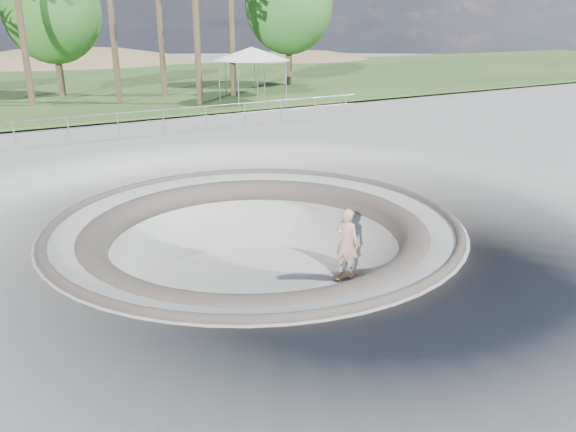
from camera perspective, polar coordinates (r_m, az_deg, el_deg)
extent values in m
plane|color=#A7A7A2|center=(14.16, -3.35, -0.52)|extent=(180.00, 180.00, 0.00)
torus|color=#A7A7A2|center=(14.95, -3.21, -7.77)|extent=(14.00, 14.00, 4.00)
cylinder|color=#A7A7A2|center=(14.92, -3.21, -7.60)|extent=(6.60, 6.60, 0.10)
torus|color=#4C453C|center=(14.17, -3.35, -0.60)|extent=(10.24, 10.24, 0.24)
torus|color=#4C453C|center=(14.32, -3.32, -2.22)|extent=(8.91, 8.91, 0.81)
cube|color=#334F1F|center=(46.42, -24.35, 11.77)|extent=(180.00, 36.00, 0.12)
ellipsoid|color=brown|center=(74.25, -20.40, 8.02)|extent=(61.60, 44.00, 28.60)
ellipsoid|color=brown|center=(76.65, 1.17, 11.39)|extent=(42.00, 30.00, 19.50)
cylinder|color=gray|center=(24.84, -16.99, 9.94)|extent=(25.00, 0.05, 0.05)
cylinder|color=gray|center=(24.91, -16.89, 8.92)|extent=(25.00, 0.05, 0.05)
cube|color=olive|center=(15.56, 5.89, -6.02)|extent=(0.78, 0.24, 0.02)
cylinder|color=#B7B7BC|center=(15.57, 5.89, -6.13)|extent=(0.04, 0.16, 0.03)
cylinder|color=#B7B7BC|center=(15.57, 5.89, -6.13)|extent=(0.04, 0.16, 0.03)
cylinder|color=beige|center=(15.57, 5.89, -6.16)|extent=(0.06, 0.03, 0.06)
cylinder|color=beige|center=(15.57, 5.89, -6.16)|extent=(0.06, 0.03, 0.06)
cylinder|color=beige|center=(15.57, 5.89, -6.16)|extent=(0.06, 0.03, 0.06)
cylinder|color=beige|center=(15.57, 5.89, -6.16)|extent=(0.06, 0.03, 0.06)
imported|color=tan|center=(15.18, 6.02, -2.71)|extent=(0.66, 0.81, 1.91)
cylinder|color=gray|center=(31.94, -4.77, 13.01)|extent=(0.06, 0.06, 2.33)
cylinder|color=gray|center=(33.39, -0.12, 13.33)|extent=(0.06, 0.06, 2.33)
cylinder|color=gray|center=(34.59, -7.08, 13.39)|extent=(0.06, 0.06, 2.33)
cylinder|color=gray|center=(35.94, -2.68, 13.71)|extent=(0.06, 0.06, 2.33)
cube|color=white|center=(33.84, -3.71, 15.53)|extent=(3.42, 3.42, 0.08)
cone|color=white|center=(33.82, -3.73, 16.15)|extent=(6.27, 6.27, 0.74)
cylinder|color=gray|center=(35.74, -4.16, 13.54)|extent=(0.06, 0.06, 2.19)
cylinder|color=gray|center=(37.11, -0.25, 13.79)|extent=(0.06, 0.06, 2.19)
cylinder|color=gray|center=(38.21, -6.17, 13.83)|extent=(0.06, 0.06, 2.19)
cylinder|color=gray|center=(39.50, -2.43, 14.08)|extent=(0.06, 0.06, 2.19)
cube|color=#294596|center=(37.53, -3.29, 15.64)|extent=(3.78, 3.78, 0.08)
cone|color=#294596|center=(37.51, -3.30, 16.17)|extent=(5.59, 5.59, 0.70)
cylinder|color=brown|center=(35.55, -25.38, 16.38)|extent=(0.36, 0.36, 8.03)
cylinder|color=brown|center=(37.67, -12.82, 17.64)|extent=(0.36, 0.36, 7.94)
cylinder|color=brown|center=(33.40, -9.32, 18.79)|extent=(0.36, 0.36, 9.17)
cylinder|color=brown|center=(37.53, -5.75, 18.49)|extent=(0.36, 0.36, 8.60)
cylinder|color=brown|center=(39.86, -22.34, 14.65)|extent=(0.44, 0.44, 4.98)
ellipsoid|color=#266A24|center=(39.82, -22.87, 18.71)|extent=(5.95, 5.41, 6.49)
cylinder|color=brown|center=(43.92, 0.10, 16.63)|extent=(0.44, 0.44, 5.53)
ellipsoid|color=#266A24|center=(43.91, 0.10, 20.75)|extent=(6.60, 6.00, 7.20)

